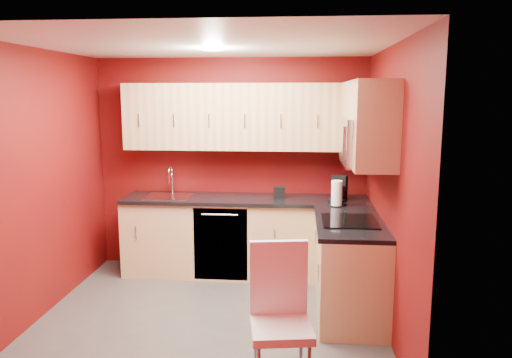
# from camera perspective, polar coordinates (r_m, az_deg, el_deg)

# --- Properties ---
(floor) EXTENTS (3.20, 3.20, 0.00)m
(floor) POSITION_cam_1_polar(r_m,az_deg,el_deg) (4.90, -5.15, -15.48)
(floor) COLOR #474443
(floor) RESTS_ON ground
(ceiling) EXTENTS (3.20, 3.20, 0.00)m
(ceiling) POSITION_cam_1_polar(r_m,az_deg,el_deg) (4.46, -5.66, 15.05)
(ceiling) COLOR white
(ceiling) RESTS_ON wall_back
(wall_back) EXTENTS (3.20, 0.00, 3.20)m
(wall_back) POSITION_cam_1_polar(r_m,az_deg,el_deg) (5.97, -2.80, 1.69)
(wall_back) COLOR #610E09
(wall_back) RESTS_ON floor
(wall_front) EXTENTS (3.20, 0.00, 3.20)m
(wall_front) POSITION_cam_1_polar(r_m,az_deg,el_deg) (3.09, -10.45, -6.07)
(wall_front) COLOR #610E09
(wall_front) RESTS_ON floor
(wall_left) EXTENTS (0.00, 3.00, 3.00)m
(wall_left) POSITION_cam_1_polar(r_m,az_deg,el_deg) (5.05, -23.55, -0.58)
(wall_left) COLOR #610E09
(wall_left) RESTS_ON floor
(wall_right) EXTENTS (0.00, 3.00, 3.00)m
(wall_right) POSITION_cam_1_polar(r_m,az_deg,el_deg) (4.51, 15.04, -1.26)
(wall_right) COLOR #610E09
(wall_right) RESTS_ON floor
(base_cabinets_back) EXTENTS (2.80, 0.60, 0.87)m
(base_cabinets_back) POSITION_cam_1_polar(r_m,az_deg,el_deg) (5.83, -1.18, -6.70)
(base_cabinets_back) COLOR tan
(base_cabinets_back) RESTS_ON floor
(base_cabinets_right) EXTENTS (0.60, 1.30, 0.87)m
(base_cabinets_right) POSITION_cam_1_polar(r_m,az_deg,el_deg) (4.92, 10.62, -10.02)
(base_cabinets_right) COLOR tan
(base_cabinets_right) RESTS_ON floor
(countertop_back) EXTENTS (2.80, 0.63, 0.04)m
(countertop_back) POSITION_cam_1_polar(r_m,az_deg,el_deg) (5.70, -1.21, -2.36)
(countertop_back) COLOR black
(countertop_back) RESTS_ON base_cabinets_back
(countertop_right) EXTENTS (0.63, 1.27, 0.04)m
(countertop_right) POSITION_cam_1_polar(r_m,az_deg,el_deg) (4.77, 10.63, -4.93)
(countertop_right) COLOR black
(countertop_right) RESTS_ON base_cabinets_right
(upper_cabinets_back) EXTENTS (2.80, 0.35, 0.75)m
(upper_cabinets_back) POSITION_cam_1_polar(r_m,az_deg,el_deg) (5.72, -1.09, 7.13)
(upper_cabinets_back) COLOR tan
(upper_cabinets_back) RESTS_ON wall_back
(upper_cabinets_right) EXTENTS (0.35, 1.55, 0.75)m
(upper_cabinets_right) POSITION_cam_1_polar(r_m,az_deg,el_deg) (4.84, 12.43, 7.19)
(upper_cabinets_right) COLOR tan
(upper_cabinets_right) RESTS_ON wall_right
(microwave) EXTENTS (0.42, 0.76, 0.42)m
(microwave) POSITION_cam_1_polar(r_m,az_deg,el_deg) (4.62, 12.32, 4.25)
(microwave) COLOR silver
(microwave) RESTS_ON upper_cabinets_right
(cooktop) EXTENTS (0.50, 0.55, 0.01)m
(cooktop) POSITION_cam_1_polar(r_m,az_deg,el_deg) (4.73, 10.62, -4.74)
(cooktop) COLOR black
(cooktop) RESTS_ON countertop_right
(sink) EXTENTS (0.52, 0.42, 0.35)m
(sink) POSITION_cam_1_polar(r_m,az_deg,el_deg) (5.88, -9.95, -1.61)
(sink) COLOR silver
(sink) RESTS_ON countertop_back
(dishwasher_front) EXTENTS (0.60, 0.02, 0.82)m
(dishwasher_front) POSITION_cam_1_polar(r_m,az_deg,el_deg) (5.59, -4.07, -7.46)
(dishwasher_front) COLOR black
(dishwasher_front) RESTS_ON base_cabinets_back
(downlight) EXTENTS (0.20, 0.20, 0.01)m
(downlight) POSITION_cam_1_polar(r_m,az_deg,el_deg) (4.75, -4.96, 14.55)
(downlight) COLOR white
(downlight) RESTS_ON ceiling
(coffee_maker) EXTENTS (0.23, 0.27, 0.28)m
(coffee_maker) POSITION_cam_1_polar(r_m,az_deg,el_deg) (5.58, 9.33, -1.09)
(coffee_maker) COLOR black
(coffee_maker) RESTS_ON countertop_back
(napkin_holder) EXTENTS (0.13, 0.13, 0.14)m
(napkin_holder) POSITION_cam_1_polar(r_m,az_deg,el_deg) (5.67, 2.67, -1.53)
(napkin_holder) COLOR black
(napkin_holder) RESTS_ON countertop_back
(paper_towel) EXTENTS (0.19, 0.19, 0.27)m
(paper_towel) POSITION_cam_1_polar(r_m,az_deg,el_deg) (5.33, 9.22, -1.64)
(paper_towel) COLOR white
(paper_towel) RESTS_ON countertop_right
(dining_chair) EXTENTS (0.48, 0.50, 1.04)m
(dining_chair) POSITION_cam_1_polar(r_m,az_deg,el_deg) (3.62, 2.91, -15.84)
(dining_chair) COLOR white
(dining_chair) RESTS_ON floor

